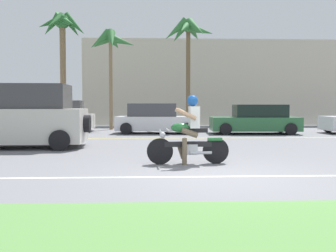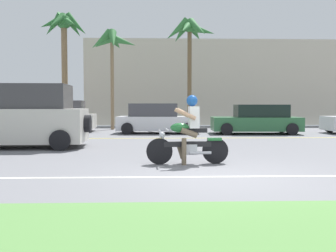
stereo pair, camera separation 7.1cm
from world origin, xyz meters
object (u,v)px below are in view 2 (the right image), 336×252
Objects in this scene: parked_car_2 at (257,120)px; palm_tree_1 at (64,32)px; parked_car_0 at (59,117)px; parked_car_1 at (157,119)px; suv_nearby at (19,117)px; motorcyclist at (188,135)px; palm_tree_2 at (111,45)px; palm_tree_0 at (190,35)px.

parked_car_2 is 12.73m from palm_tree_1.
parked_car_0 is at bearing 169.23° from parked_car_2.
parked_car_1 reaches higher than parked_car_2.
suv_nearby is 7.70m from parked_car_0.
palm_tree_2 is at bearing 103.86° from motorcyclist.
suv_nearby is 0.65× the size of palm_tree_1.
parked_car_1 is 0.96× the size of parked_car_2.
palm_tree_1 is at bearing 140.21° from parked_car_1.
palm_tree_2 is at bearing -174.63° from palm_tree_0.
parked_car_2 is 6.88m from palm_tree_0.
motorcyclist is at bearing -76.14° from palm_tree_2.
palm_tree_0 is (7.10, 2.04, 4.72)m from parked_car_0.
parked_car_1 is at bearing -15.42° from parked_car_0.
palm_tree_0 reaches higher than parked_car_1.
palm_tree_0 is (1.26, 13.46, 4.78)m from motorcyclist.
suv_nearby is at bearing -123.77° from palm_tree_0.
parked_car_1 is 8.90m from palm_tree_1.
parked_car_0 is at bearing -148.27° from palm_tree_2.
motorcyclist is 14.04m from palm_tree_2.
palm_tree_1 is at bearing 95.32° from suv_nearby.
palm_tree_0 is 0.92× the size of palm_tree_1.
parked_car_0 is at bearing -82.69° from palm_tree_1.
palm_tree_1 is 3.59m from palm_tree_2.
motorcyclist is 6.44m from suv_nearby.
suv_nearby is at bearing -85.51° from parked_car_0.
parked_car_0 is 10.22m from parked_car_2.
suv_nearby is 1.16× the size of parked_car_0.
motorcyclist reaches higher than parked_car_0.
parked_car_0 is 0.61× the size of palm_tree_0.
parked_car_2 is (4.20, 9.50, -0.02)m from motorcyclist.
palm_tree_0 is at bearing 5.37° from palm_tree_2.
parked_car_2 is 9.19m from palm_tree_2.
motorcyclist reaches higher than parked_car_1.
palm_tree_0 reaches higher than parked_car_2.
palm_tree_2 is (-4.48, -0.42, -0.69)m from palm_tree_0.
palm_tree_1 is at bearing 153.81° from parked_car_2.
parked_car_2 is at bearing -53.39° from palm_tree_0.
suv_nearby is 0.81× the size of palm_tree_2.
palm_tree_2 is (2.62, 1.62, 4.03)m from parked_car_0.
palm_tree_2 is (3.04, -1.61, -1.02)m from palm_tree_1.
parked_car_2 is at bearing 66.17° from motorcyclist.
motorcyclist is 10.39m from parked_car_2.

